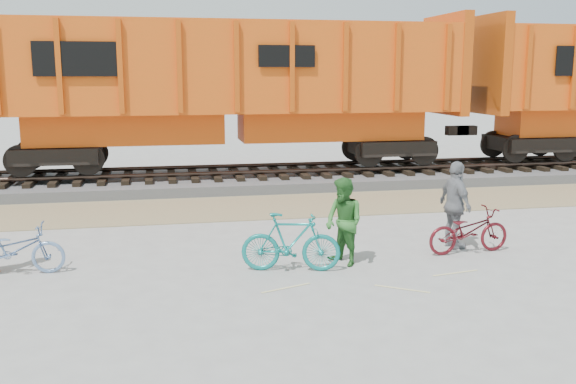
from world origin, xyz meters
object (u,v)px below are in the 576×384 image
bicycle_blue (14,250)px  bicycle_maroon (469,231)px  person_woman (455,205)px  bicycle_teal (291,242)px  person_man (344,222)px  hopper_car_center (231,86)px

bicycle_blue → bicycle_maroon: (8.17, -0.28, 0.00)m
person_woman → bicycle_maroon: bearing=-171.8°
bicycle_teal → person_man: (1.00, 0.20, 0.27)m
person_man → person_woman: person_woman is taller
bicycle_teal → person_man: 1.05m
person_woman → person_man: bearing=99.3°
person_woman → bicycle_blue: bearing=85.0°
person_man → bicycle_maroon: bearing=70.9°
hopper_car_center → person_woman: (3.46, -8.06, -2.15)m
hopper_car_center → bicycle_blue: bearing=-119.4°
bicycle_teal → bicycle_maroon: size_ratio=1.03×
bicycle_maroon → person_man: 2.57m
bicycle_teal → person_man: size_ratio=1.09×
hopper_car_center → bicycle_maroon: hopper_car_center is taller
hopper_car_center → bicycle_blue: (-4.61, -8.18, -2.57)m
person_man → bicycle_teal: bearing=-103.6°
bicycle_blue → bicycle_teal: size_ratio=0.97×
bicycle_teal → person_woman: size_ratio=1.00×
bicycle_teal → bicycle_maroon: (3.54, 0.46, -0.08)m
person_man → bicycle_blue: bearing=-120.3°
bicycle_teal → bicycle_maroon: bearing=-69.2°
hopper_car_center → bicycle_maroon: size_ratio=8.45×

